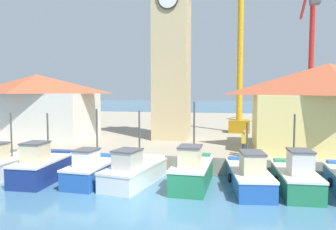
% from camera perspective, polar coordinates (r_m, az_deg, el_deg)
% --- Properties ---
extents(ground_plane, '(300.00, 300.00, 0.00)m').
position_cam_1_polar(ground_plane, '(14.96, -3.78, -16.00)').
color(ground_plane, teal).
extents(quay_wharf, '(120.00, 40.00, 1.07)m').
position_cam_1_polar(quay_wharf, '(40.38, 6.31, -2.32)').
color(quay_wharf, '#9E937F').
rests_on(quay_wharf, ground).
extents(fishing_boat_far_left, '(2.59, 5.12, 3.83)m').
position_cam_1_polar(fishing_boat_far_left, '(22.23, -26.73, -7.74)').
color(fishing_boat_far_left, silver).
rests_on(fishing_boat_far_left, ground).
extents(fishing_boat_left_outer, '(2.08, 4.55, 3.86)m').
position_cam_1_polar(fishing_boat_left_outer, '(20.34, -20.94, -8.41)').
color(fishing_boat_left_outer, navy).
rests_on(fishing_boat_left_outer, ground).
extents(fishing_boat_left_inner, '(2.04, 4.38, 4.13)m').
position_cam_1_polar(fishing_boat_left_inner, '(19.19, -12.97, -9.31)').
color(fishing_boat_left_inner, '#2356A8').
rests_on(fishing_boat_left_inner, ground).
extents(fishing_boat_mid_left, '(2.80, 5.09, 4.05)m').
position_cam_1_polar(fishing_boat_mid_left, '(18.54, -5.92, -9.74)').
color(fishing_boat_mid_left, silver).
rests_on(fishing_boat_mid_left, ground).
extents(fishing_boat_center, '(2.01, 4.57, 4.57)m').
position_cam_1_polar(fishing_boat_center, '(17.98, 4.22, -9.78)').
color(fishing_boat_center, '#237A4C').
rests_on(fishing_boat_center, ground).
extents(fishing_boat_mid_right, '(2.54, 5.40, 3.46)m').
position_cam_1_polar(fishing_boat_mid_right, '(18.01, 13.90, -10.21)').
color(fishing_boat_mid_right, '#2356A8').
rests_on(fishing_boat_mid_right, ground).
extents(fishing_boat_right_inner, '(2.05, 4.62, 3.95)m').
position_cam_1_polar(fishing_boat_right_inner, '(18.13, 21.39, -10.10)').
color(fishing_boat_right_inner, '#237A4C').
rests_on(fishing_boat_right_inner, ground).
extents(clock_tower, '(3.37, 3.37, 17.54)m').
position_cam_1_polar(clock_tower, '(28.04, 0.64, 13.18)').
color(clock_tower, tan).
rests_on(clock_tower, quay_wharf).
extents(warehouse_left, '(9.72, 5.52, 5.47)m').
position_cam_1_polar(warehouse_left, '(30.03, -21.82, 1.50)').
color(warehouse_left, silver).
rests_on(warehouse_left, quay_wharf).
extents(warehouse_right, '(10.12, 6.71, 5.97)m').
position_cam_1_polar(warehouse_right, '(25.08, 26.03, 1.45)').
color(warehouse_right, '#E5D17A').
rests_on(warehouse_right, quay_wharf).
extents(port_crane_near, '(2.86, 7.89, 18.07)m').
position_cam_1_polar(port_crane_near, '(32.93, 12.37, 9.11)').
color(port_crane_near, '#976E11').
rests_on(port_crane_near, quay_wharf).
extents(port_crane_far, '(2.00, 10.66, 17.92)m').
position_cam_1_polar(port_crane_far, '(40.66, 23.53, 7.44)').
color(port_crane_far, maroon).
rests_on(port_crane_far, quay_wharf).
extents(dock_worker_near_tower, '(0.34, 0.22, 1.62)m').
position_cam_1_polar(dock_worker_near_tower, '(21.38, 13.12, -4.60)').
color(dock_worker_near_tower, '#33333D').
rests_on(dock_worker_near_tower, quay_wharf).
extents(dock_worker_along_quay, '(0.34, 0.22, 1.62)m').
position_cam_1_polar(dock_worker_along_quay, '(20.84, 13.11, -4.83)').
color(dock_worker_along_quay, '#33333D').
rests_on(dock_worker_along_quay, quay_wharf).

